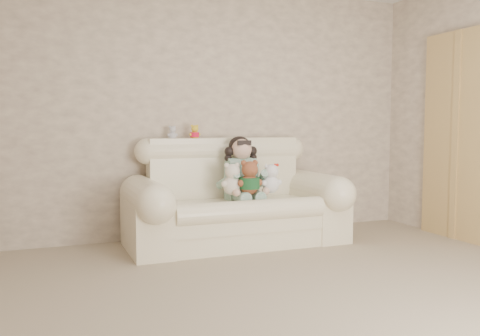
% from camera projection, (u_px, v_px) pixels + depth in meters
% --- Properties ---
extents(floor, '(5.00, 5.00, 0.00)m').
position_uv_depth(floor, '(346.00, 314.00, 3.13)').
color(floor, '#81725B').
rests_on(floor, ground).
extents(wall_back, '(4.50, 0.00, 4.50)m').
position_uv_depth(wall_back, '(214.00, 111.00, 5.34)').
color(wall_back, beige).
rests_on(wall_back, ground).
extents(sofa, '(2.10, 0.95, 1.03)m').
position_uv_depth(sofa, '(236.00, 191.00, 4.95)').
color(sofa, '#FFF2CD').
rests_on(sofa, floor).
extents(door_panel, '(0.06, 0.90, 2.10)m').
position_uv_depth(door_panel, '(458.00, 136.00, 5.15)').
color(door_panel, '#B0874B').
rests_on(door_panel, floor).
extents(seated_child, '(0.42, 0.49, 0.64)m').
position_uv_depth(seated_child, '(241.00, 167.00, 5.04)').
color(seated_child, '#2E7C5D').
rests_on(seated_child, sofa).
extents(brown_teddy, '(0.30, 0.27, 0.39)m').
position_uv_depth(brown_teddy, '(249.00, 174.00, 4.81)').
color(brown_teddy, brown).
rests_on(brown_teddy, sofa).
extents(white_cat, '(0.24, 0.20, 0.34)m').
position_uv_depth(white_cat, '(271.00, 175.00, 4.94)').
color(white_cat, white).
rests_on(white_cat, sofa).
extents(cream_teddy, '(0.24, 0.19, 0.36)m').
position_uv_depth(cream_teddy, '(232.00, 176.00, 4.82)').
color(cream_teddy, white).
rests_on(cream_teddy, sofa).
extents(yellow_mini_bear, '(0.13, 0.12, 0.18)m').
position_uv_depth(yellow_mini_bear, '(195.00, 131.00, 5.10)').
color(yellow_mini_bear, yellow).
rests_on(yellow_mini_bear, sofa).
extents(grey_mini_plush, '(0.12, 0.10, 0.17)m').
position_uv_depth(grey_mini_plush, '(172.00, 132.00, 5.06)').
color(grey_mini_plush, silver).
rests_on(grey_mini_plush, sofa).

